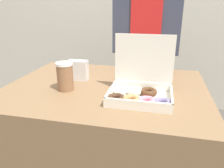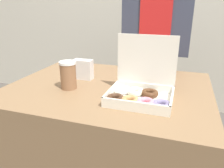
# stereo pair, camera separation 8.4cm
# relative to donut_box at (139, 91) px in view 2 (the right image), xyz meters

# --- Properties ---
(table) EXTENTS (1.01, 0.78, 0.75)m
(table) POSITION_rel_donut_box_xyz_m (-0.18, 0.12, -0.42)
(table) COLOR brown
(table) RESTS_ON ground_plane
(donut_box) EXTENTS (0.31, 0.23, 0.27)m
(donut_box) POSITION_rel_donut_box_xyz_m (0.00, 0.00, 0.00)
(donut_box) COLOR white
(donut_box) RESTS_ON table
(coffee_cup) EXTENTS (0.08, 0.08, 0.14)m
(coffee_cup) POSITION_rel_donut_box_xyz_m (-0.36, 0.02, 0.03)
(coffee_cup) COLOR #8C6042
(coffee_cup) RESTS_ON table
(napkin_holder) EXTENTS (0.11, 0.05, 0.11)m
(napkin_holder) POSITION_rel_donut_box_xyz_m (-0.36, 0.18, 0.01)
(napkin_holder) COLOR silver
(napkin_holder) RESTS_ON table
(person_customer) EXTENTS (0.46, 0.25, 1.58)m
(person_customer) POSITION_rel_donut_box_xyz_m (-0.03, 0.72, 0.05)
(person_customer) COLOR gray
(person_customer) RESTS_ON ground_plane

